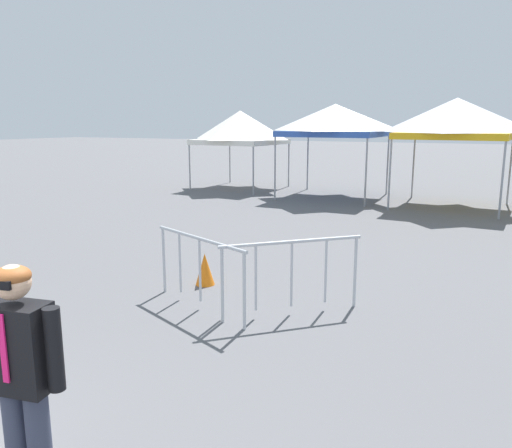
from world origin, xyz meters
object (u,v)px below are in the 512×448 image
(crowd_barrier_mid_lot, at_px, (292,263))
(canopy_tent_far_right, at_px, (240,128))
(crowd_barrier_near_person, at_px, (200,259))
(traffic_cone_lot_center, at_px, (205,269))
(canopy_tent_center, at_px, (335,120))
(canopy_tent_right_of_center, at_px, (456,118))
(person_foreground, at_px, (22,374))

(crowd_barrier_mid_lot, bearing_deg, canopy_tent_far_right, 121.03)
(canopy_tent_far_right, height_order, crowd_barrier_near_person, canopy_tent_far_right)
(crowd_barrier_near_person, height_order, traffic_cone_lot_center, crowd_barrier_near_person)
(canopy_tent_far_right, height_order, traffic_cone_lot_center, canopy_tent_far_right)
(canopy_tent_far_right, xyz_separation_m, crowd_barrier_mid_lot, (7.24, -12.04, -1.72))
(canopy_tent_center, distance_m, crowd_barrier_mid_lot, 11.88)
(canopy_tent_right_of_center, distance_m, person_foreground, 15.19)
(person_foreground, bearing_deg, traffic_cone_lot_center, 108.43)
(crowd_barrier_mid_lot, bearing_deg, canopy_tent_right_of_center, 84.58)
(canopy_tent_right_of_center, height_order, traffic_cone_lot_center, canopy_tent_right_of_center)
(canopy_tent_far_right, height_order, canopy_tent_center, canopy_tent_center)
(canopy_tent_far_right, relative_size, canopy_tent_right_of_center, 0.95)
(person_foreground, distance_m, crowd_barrier_near_person, 3.97)
(person_foreground, bearing_deg, canopy_tent_far_right, 113.44)
(canopy_tent_far_right, distance_m, crowd_barrier_mid_lot, 14.16)
(crowd_barrier_mid_lot, height_order, traffic_cone_lot_center, crowd_barrier_mid_lot)
(person_foreground, height_order, crowd_barrier_mid_lot, person_foreground)
(canopy_tent_right_of_center, bearing_deg, traffic_cone_lot_center, -105.41)
(canopy_tent_center, xyz_separation_m, person_foreground, (2.85, -15.53, -1.71))
(canopy_tent_right_of_center, relative_size, crowd_barrier_mid_lot, 2.25)
(canopy_tent_center, bearing_deg, canopy_tent_right_of_center, -6.89)
(crowd_barrier_near_person, bearing_deg, canopy_tent_center, 98.67)
(canopy_tent_right_of_center, height_order, person_foreground, canopy_tent_right_of_center)
(canopy_tent_center, height_order, person_foreground, canopy_tent_center)
(crowd_barrier_near_person, relative_size, traffic_cone_lot_center, 3.64)
(canopy_tent_right_of_center, xyz_separation_m, traffic_cone_lot_center, (-2.82, -10.24, -2.52))
(canopy_tent_center, distance_m, canopy_tent_right_of_center, 4.10)
(crowd_barrier_mid_lot, bearing_deg, crowd_barrier_near_person, -162.41)
(canopy_tent_center, height_order, crowd_barrier_near_person, canopy_tent_center)
(canopy_tent_right_of_center, height_order, crowd_barrier_near_person, canopy_tent_right_of_center)
(canopy_tent_far_right, distance_m, canopy_tent_center, 4.27)
(canopy_tent_center, height_order, crowd_barrier_mid_lot, canopy_tent_center)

